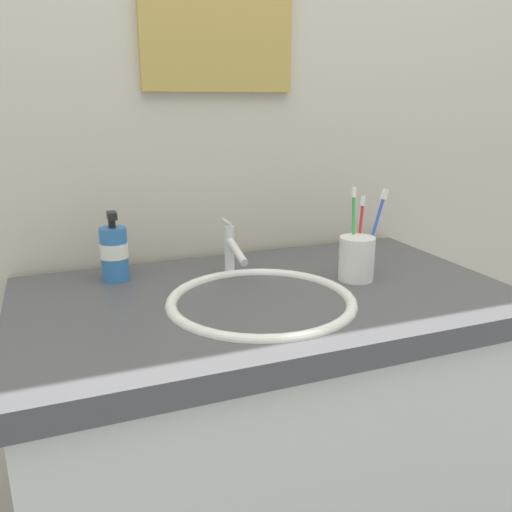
% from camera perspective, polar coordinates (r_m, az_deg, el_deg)
% --- Properties ---
extents(tiled_wall_back, '(2.26, 0.04, 2.40)m').
position_cam_1_polar(tiled_wall_back, '(1.39, -4.35, 13.32)').
color(tiled_wall_back, beige).
rests_on(tiled_wall_back, ground).
extents(vanity_counter, '(1.06, 0.61, 0.88)m').
position_cam_1_polar(vanity_counter, '(1.35, 0.98, -21.52)').
color(vanity_counter, silver).
rests_on(vanity_counter, ground).
extents(sink_basin, '(0.39, 0.39, 0.11)m').
position_cam_1_polar(sink_basin, '(1.10, 0.57, -6.73)').
color(sink_basin, white).
rests_on(sink_basin, vanity_counter).
extents(faucet, '(0.02, 0.15, 0.13)m').
position_cam_1_polar(faucet, '(1.23, -2.66, 0.73)').
color(faucet, silver).
rests_on(faucet, sink_basin).
extents(toothbrush_cup, '(0.08, 0.08, 0.10)m').
position_cam_1_polar(toothbrush_cup, '(1.22, 10.87, -0.26)').
color(toothbrush_cup, white).
rests_on(toothbrush_cup, vanity_counter).
extents(toothbrush_red, '(0.04, 0.03, 0.18)m').
position_cam_1_polar(toothbrush_red, '(1.25, 11.26, 2.83)').
color(toothbrush_red, red).
rests_on(toothbrush_red, toothbrush_cup).
extents(toothbrush_blue, '(0.06, 0.01, 0.20)m').
position_cam_1_polar(toothbrush_blue, '(1.23, 12.82, 3.06)').
color(toothbrush_blue, blue).
rests_on(toothbrush_blue, toothbrush_cup).
extents(toothbrush_green, '(0.01, 0.04, 0.21)m').
position_cam_1_polar(toothbrush_green, '(1.23, 10.57, 3.22)').
color(toothbrush_green, green).
rests_on(toothbrush_green, toothbrush_cup).
extents(soap_dispenser, '(0.06, 0.06, 0.16)m').
position_cam_1_polar(soap_dispenser, '(1.24, -15.18, 0.40)').
color(soap_dispenser, '#3372BF').
rests_on(soap_dispenser, vanity_counter).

